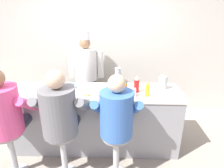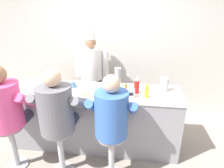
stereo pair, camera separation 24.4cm
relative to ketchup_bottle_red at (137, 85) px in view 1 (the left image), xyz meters
name	(u,v)px [view 1 (the left image)]	position (x,y,z in m)	size (l,w,h in m)	color
ground_plane	(94,158)	(-0.61, -0.30, -1.07)	(20.00, 20.00, 0.00)	#9E9384
wall_back	(102,48)	(-0.61, 1.35, 0.28)	(10.00, 0.06, 2.70)	beige
diner_counter	(96,119)	(-0.61, 0.03, -0.59)	(2.54, 0.67, 0.96)	gray
ketchup_bottle_red	(137,85)	(0.00, 0.00, 0.00)	(0.08, 0.08, 0.25)	red
mustard_bottle_yellow	(147,89)	(0.14, -0.13, -0.02)	(0.06, 0.06, 0.21)	yellow
hot_sauce_bottle_orange	(126,89)	(-0.15, -0.05, -0.04)	(0.03, 0.03, 0.16)	orange
water_pitcher_clear	(162,83)	(0.39, 0.12, -0.02)	(0.13, 0.11, 0.20)	silver
breakfast_plate	(86,96)	(-0.70, -0.18, -0.10)	(0.25, 0.25, 0.05)	white
cereal_bowl	(56,91)	(-1.16, -0.05, -0.09)	(0.14, 0.14, 0.05)	white
coffee_mug_blue	(72,86)	(-0.96, 0.10, -0.07)	(0.12, 0.08, 0.09)	#4C7AB2
cup_stack_steel	(118,81)	(-0.27, -0.03, 0.07)	(0.09, 0.09, 0.37)	#B7BABF
napkin_dispenser_chrome	(132,92)	(-0.08, -0.15, -0.06)	(0.11, 0.07, 0.11)	silver
diner_seated_pink	(5,113)	(-1.63, -0.56, -0.16)	(0.64, 0.63, 1.47)	#B2B5BA
diner_seated_grey	(60,114)	(-0.95, -0.56, -0.17)	(0.63, 0.62, 1.46)	#B2B5BA
diner_seated_blue	(116,116)	(-0.28, -0.56, -0.19)	(0.60, 0.59, 1.42)	#B2B5BA
cook_in_whites_near	(86,72)	(-0.88, 0.98, -0.13)	(0.67, 0.43, 1.73)	#232328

